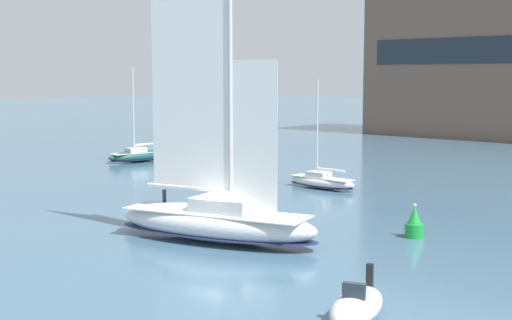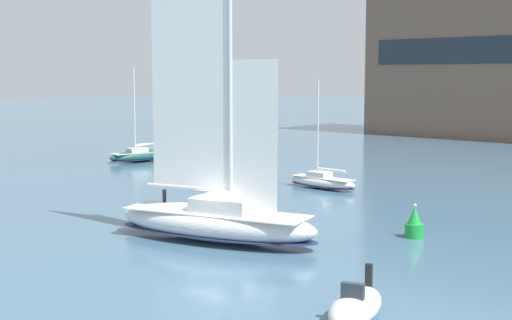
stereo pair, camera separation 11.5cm
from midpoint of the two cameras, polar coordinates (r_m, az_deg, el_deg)
name	(u,v)px [view 2 (the right image)]	position (r m, az deg, el deg)	size (l,w,h in m)	color
ground_plane	(216,241)	(35.71, -3.16, -6.48)	(400.00, 400.00, 0.00)	#42667F
sailboat_main	(216,218)	(35.45, -3.14, -4.64)	(11.36, 5.92, 15.02)	silver
sailboat_moored_mid_channel	(322,181)	(52.03, 5.38, -1.69)	(5.76, 1.69, 7.91)	white
sailboat_moored_far_slip	(140,155)	(68.62, -9.22, 0.37)	(2.81, 6.69, 8.93)	#194C47
motor_tender	(356,306)	(24.66, 8.10, -11.51)	(2.75, 4.16, 1.48)	silver
channel_buoy	(414,224)	(37.10, 12.65, -5.05)	(0.95, 0.95, 1.75)	green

